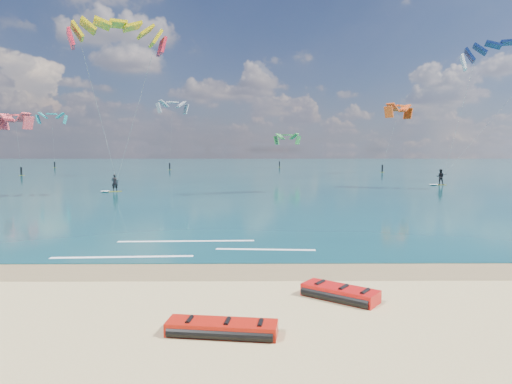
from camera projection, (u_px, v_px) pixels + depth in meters
ground at (238, 186)px, 52.72m from camera, size 320.00×320.00×0.00m
wet_sand_strip at (206, 271)px, 15.88m from camera, size 320.00×2.40×0.01m
sea at (246, 166)px, 116.44m from camera, size 320.00×200.00×0.04m
packed_kite_left at (222, 335)px, 10.45m from camera, size 2.83×1.35×0.36m
packed_kite_mid at (340, 299)px, 12.94m from camera, size 2.56×2.32×0.41m
kitesurfer_main at (116, 105)px, 41.44m from camera, size 9.58×9.89×16.21m
kitesurfer_far at (474, 109)px, 50.49m from camera, size 11.81×9.25×17.12m
shoreline_foam at (186, 248)px, 19.40m from camera, size 10.52×3.60×0.01m
distant_kites at (184, 142)px, 90.05m from camera, size 76.91×39.52×13.67m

